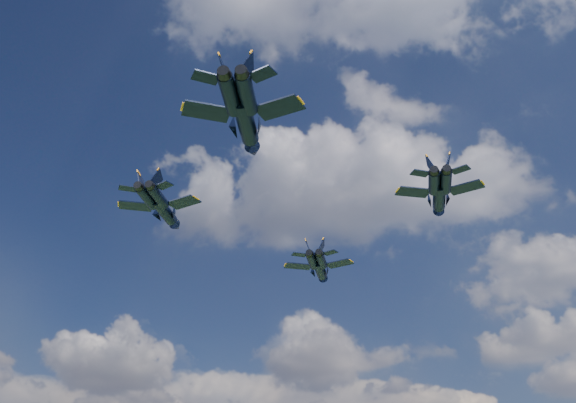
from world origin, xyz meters
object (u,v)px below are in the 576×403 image
Objects in this scene: jet_left at (165,211)px; jet_right at (439,198)px; jet_lead at (320,270)px; jet_slot at (246,123)px.

jet_left is 1.00× the size of jet_right.
jet_slot reaches higher than jet_lead.
jet_right is 0.84× the size of jet_slot.
jet_lead is 38.83m from jet_slot.
jet_left is at bearing -129.78° from jet_lead.
jet_slot is (-19.59, -22.41, 0.64)m from jet_right.
jet_right is (19.82, -16.31, 2.25)m from jet_lead.
jet_slot reaches higher than jet_right.
jet_right is (36.09, 7.39, 0.98)m from jet_left.
jet_right is at bearing 38.95° from jet_slot.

